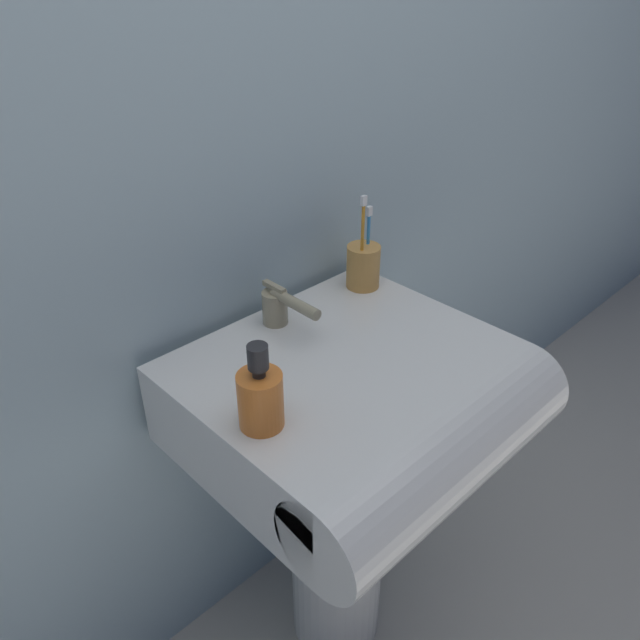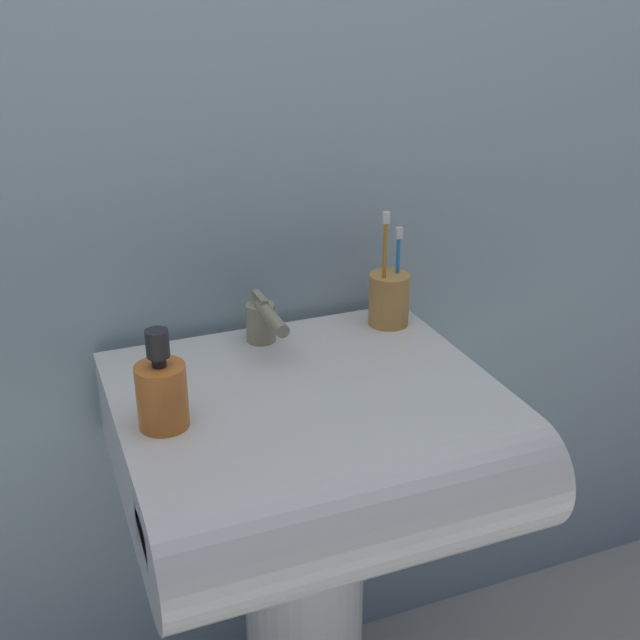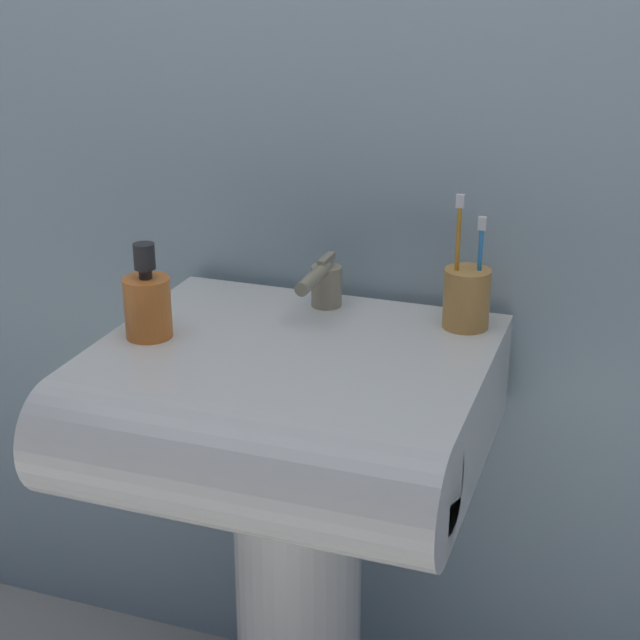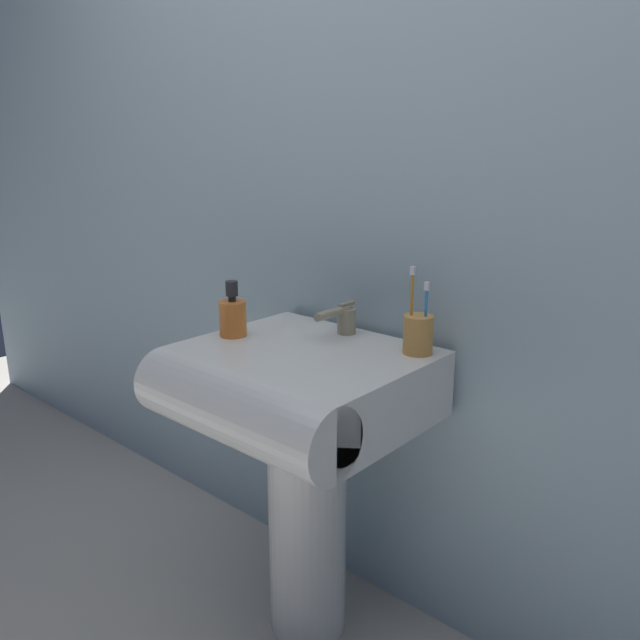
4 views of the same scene
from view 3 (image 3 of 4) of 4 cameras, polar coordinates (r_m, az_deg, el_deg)
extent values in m
cube|color=#9EB7C1|center=(1.61, 2.00, 15.29)|extent=(5.00, 0.05, 2.40)
cylinder|color=white|center=(1.71, -1.25, -16.62)|extent=(0.21, 0.21, 0.64)
cube|color=white|center=(1.49, -1.37, -4.39)|extent=(0.57, 0.45, 0.17)
cylinder|color=white|center=(1.31, -4.90, -8.51)|extent=(0.57, 0.17, 0.17)
cylinder|color=tan|center=(1.60, 0.38, 2.00)|extent=(0.05, 0.05, 0.07)
cylinder|color=tan|center=(1.53, -0.34, 2.47)|extent=(0.02, 0.12, 0.02)
cube|color=tan|center=(1.58, 0.38, 3.55)|extent=(0.01, 0.06, 0.01)
cylinder|color=#D19347|center=(1.52, 8.52, 1.25)|extent=(0.07, 0.07, 0.09)
cylinder|color=orange|center=(1.50, 7.97, 3.25)|extent=(0.01, 0.01, 0.18)
cube|color=white|center=(1.47, 8.17, 6.87)|extent=(0.01, 0.01, 0.02)
cylinder|color=#338CD8|center=(1.51, 9.23, 2.63)|extent=(0.01, 0.01, 0.14)
cube|color=white|center=(1.49, 9.42, 5.57)|extent=(0.01, 0.01, 0.02)
cylinder|color=orange|center=(1.49, -9.98, 0.72)|extent=(0.07, 0.07, 0.09)
cylinder|color=#262628|center=(1.47, -10.12, 2.69)|extent=(0.02, 0.02, 0.01)
cylinder|color=#262628|center=(1.47, -10.19, 3.67)|extent=(0.03, 0.03, 0.04)
camera|label=1|loc=(1.30, -45.65, 19.02)|focal=35.00mm
camera|label=2|loc=(0.88, -57.91, 13.35)|focal=45.00mm
camera|label=4|loc=(0.55, 86.48, -9.30)|focal=35.00mm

